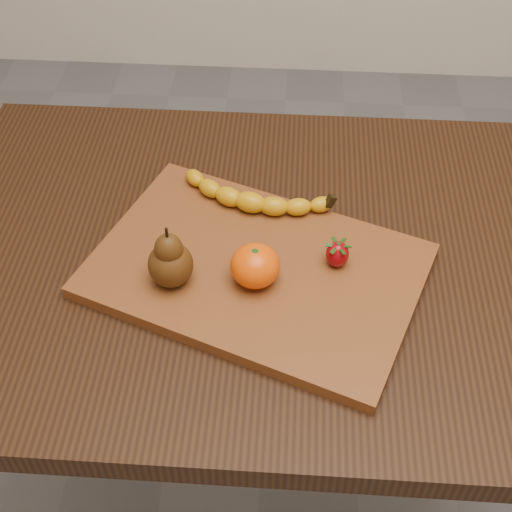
# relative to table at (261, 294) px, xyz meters

# --- Properties ---
(ground) EXTENTS (3.50, 3.50, 0.00)m
(ground) POSITION_rel_table_xyz_m (0.00, 0.00, -0.66)
(ground) COLOR slate
(ground) RESTS_ON ground
(table) EXTENTS (1.00, 0.70, 0.76)m
(table) POSITION_rel_table_xyz_m (0.00, 0.00, 0.00)
(table) COLOR black
(table) RESTS_ON ground
(cutting_board) EXTENTS (0.53, 0.44, 0.02)m
(cutting_board) POSITION_rel_table_xyz_m (-0.01, -0.05, 0.11)
(cutting_board) COLOR brown
(cutting_board) RESTS_ON table
(banana) EXTENTS (0.21, 0.10, 0.03)m
(banana) POSITION_rel_table_xyz_m (-0.02, 0.07, 0.13)
(banana) COLOR #D19509
(banana) RESTS_ON cutting_board
(pear) EXTENTS (0.08, 0.08, 0.10)m
(pear) POSITION_rel_table_xyz_m (-0.12, -0.08, 0.17)
(pear) COLOR #4A290B
(pear) RESTS_ON cutting_board
(mandarin) EXTENTS (0.07, 0.07, 0.06)m
(mandarin) POSITION_rel_table_xyz_m (-0.00, -0.08, 0.15)
(mandarin) COLOR #F44C02
(mandarin) RESTS_ON cutting_board
(strawberry) EXTENTS (0.03, 0.03, 0.04)m
(strawberry) POSITION_rel_table_xyz_m (0.11, -0.04, 0.14)
(strawberry) COLOR #8D030A
(strawberry) RESTS_ON cutting_board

